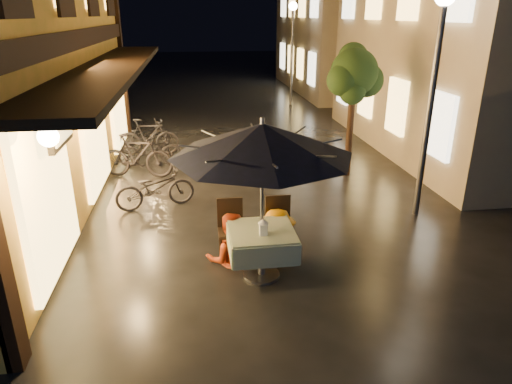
{
  "coord_description": "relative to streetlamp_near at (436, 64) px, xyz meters",
  "views": [
    {
      "loc": [
        -1.36,
        -5.86,
        3.76
      ],
      "look_at": [
        -0.42,
        0.73,
        1.15
      ],
      "focal_mm": 32.0,
      "sensor_mm": 36.0,
      "label": 1
    }
  ],
  "objects": [
    {
      "name": "ground",
      "position": [
        -3.0,
        -2.0,
        -2.92
      ],
      "size": [
        90.0,
        90.0,
        0.0
      ],
      "primitive_type": "plane",
      "color": "black",
      "rests_on": "ground"
    },
    {
      "name": "east_building_near",
      "position": [
        4.49,
        4.5,
        0.49
      ],
      "size": [
        7.3,
        9.3,
        6.8
      ],
      "color": "#9F9280",
      "rests_on": "ground"
    },
    {
      "name": "east_building_far",
      "position": [
        4.49,
        16.0,
        0.74
      ],
      "size": [
        7.3,
        10.3,
        7.3
      ],
      "color": "#9F9280",
      "rests_on": "ground"
    },
    {
      "name": "street_tree",
      "position": [
        -0.59,
        2.51,
        -0.5
      ],
      "size": [
        1.43,
        1.2,
        3.15
      ],
      "color": "black",
      "rests_on": "ground"
    },
    {
      "name": "streetlamp_near",
      "position": [
        0.0,
        0.0,
        0.0
      ],
      "size": [
        0.36,
        0.36,
        4.23
      ],
      "color": "#59595E",
      "rests_on": "ground"
    },
    {
      "name": "streetlamp_far",
      "position": [
        0.0,
        12.0,
        0.0
      ],
      "size": [
        0.36,
        0.36,
        4.23
      ],
      "color": "#59595E",
      "rests_on": "ground"
    },
    {
      "name": "cafe_table",
      "position": [
        -3.42,
        -1.87,
        -2.33
      ],
      "size": [
        0.99,
        0.99,
        0.78
      ],
      "color": "#59595E",
      "rests_on": "ground"
    },
    {
      "name": "patio_umbrella",
      "position": [
        -3.42,
        -1.87,
        -0.77
      ],
      "size": [
        2.6,
        2.6,
        2.46
      ],
      "color": "#59595E",
      "rests_on": "ground"
    },
    {
      "name": "cafe_chair_left",
      "position": [
        -3.82,
        -1.13,
        -2.38
      ],
      "size": [
        0.42,
        0.42,
        0.97
      ],
      "color": "black",
      "rests_on": "ground"
    },
    {
      "name": "cafe_chair_right",
      "position": [
        -3.02,
        -1.13,
        -2.38
      ],
      "size": [
        0.42,
        0.42,
        0.97
      ],
      "color": "black",
      "rests_on": "ground"
    },
    {
      "name": "table_lantern",
      "position": [
        -3.42,
        -2.02,
        -2.0
      ],
      "size": [
        0.16,
        0.16,
        0.25
      ],
      "color": "white",
      "rests_on": "cafe_table"
    },
    {
      "name": "person_orange",
      "position": [
        -3.86,
        -1.32,
        -2.11
      ],
      "size": [
        0.81,
        0.64,
        1.62
      ],
      "primitive_type": "imported",
      "rotation": [
        0.0,
        0.0,
        3.17
      ],
      "color": "#C83E15",
      "rests_on": "ground"
    },
    {
      "name": "person_yellow",
      "position": [
        -3.08,
        -1.29,
        -2.11
      ],
      "size": [
        1.17,
        0.87,
        1.61
      ],
      "primitive_type": "imported",
      "rotation": [
        0.0,
        0.0,
        2.85
      ],
      "color": "orange",
      "rests_on": "ground"
    },
    {
      "name": "bicycle_0",
      "position": [
        -5.18,
        1.07,
        -2.49
      ],
      "size": [
        1.71,
        0.96,
        0.85
      ],
      "primitive_type": "imported",
      "rotation": [
        0.0,
        0.0,
        1.83
      ],
      "color": "#222128",
      "rests_on": "ground"
    },
    {
      "name": "bicycle_1",
      "position": [
        -5.74,
        3.07,
        -2.38
      ],
      "size": [
        1.85,
        0.9,
        1.07
      ],
      "primitive_type": "imported",
      "rotation": [
        0.0,
        0.0,
        1.34
      ],
      "color": "black",
      "rests_on": "ground"
    },
    {
      "name": "bicycle_2",
      "position": [
        -5.49,
        3.94,
        -2.48
      ],
      "size": [
        1.67,
        0.61,
        0.87
      ],
      "primitive_type": "imported",
      "rotation": [
        0.0,
        0.0,
        1.59
      ],
      "color": "black",
      "rests_on": "ground"
    },
    {
      "name": "bicycle_3",
      "position": [
        -5.61,
        4.96,
        -2.4
      ],
      "size": [
        1.76,
        0.62,
        1.04
      ],
      "primitive_type": "imported",
      "rotation": [
        0.0,
        0.0,
        1.49
      ],
      "color": "black",
      "rests_on": "ground"
    },
    {
      "name": "bicycle_4",
      "position": [
        -5.82,
        5.56,
        -2.5
      ],
      "size": [
        1.69,
        0.98,
        0.84
      ],
      "primitive_type": "imported",
      "rotation": [
        0.0,
        0.0,
        1.85
      ],
      "color": "black",
      "rests_on": "ground"
    }
  ]
}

